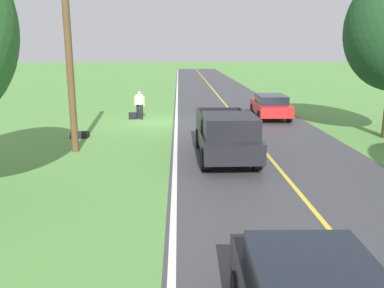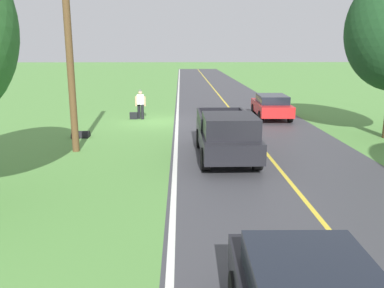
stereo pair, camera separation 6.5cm
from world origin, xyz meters
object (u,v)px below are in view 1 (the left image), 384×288
(sedan_near_oncoming, at_px, (270,106))
(utility_pole_roadside, at_px, (70,64))
(hitchhiker_walking, at_px, (140,103))
(suitcase_carried, at_px, (133,116))
(pickup_truck_passing, at_px, (227,134))

(sedan_near_oncoming, height_order, utility_pole_roadside, utility_pole_roadside)
(hitchhiker_walking, relative_size, sedan_near_oncoming, 0.39)
(hitchhiker_walking, relative_size, utility_pole_roadside, 0.25)
(hitchhiker_walking, relative_size, suitcase_carried, 3.80)
(hitchhiker_walking, xyz_separation_m, pickup_truck_passing, (-4.11, 9.04, -0.01))
(pickup_truck_passing, height_order, sedan_near_oncoming, pickup_truck_passing)
(suitcase_carried, xyz_separation_m, utility_pole_roadside, (1.50, 7.59, 3.31))
(hitchhiker_walking, bearing_deg, sedan_near_oncoming, -179.67)
(pickup_truck_passing, distance_m, utility_pole_roadside, 6.68)
(suitcase_carried, height_order, sedan_near_oncoming, sedan_near_oncoming)
(pickup_truck_passing, distance_m, sedan_near_oncoming, 9.82)
(utility_pole_roadside, bearing_deg, sedan_near_oncoming, -141.58)
(sedan_near_oncoming, distance_m, utility_pole_roadside, 12.73)
(suitcase_carried, distance_m, sedan_near_oncoming, 8.26)
(suitcase_carried, distance_m, utility_pole_roadside, 8.41)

